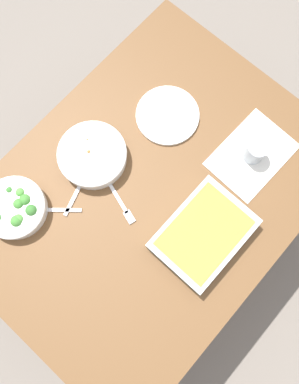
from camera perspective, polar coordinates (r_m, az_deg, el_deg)
ground_plane at (r=1.94m, az=0.00°, el=-4.89°), size 6.00×6.00×0.00m
dining_table at (r=1.30m, az=0.00°, el=-0.89°), size 1.20×0.90×0.74m
placemat at (r=1.29m, az=15.60°, el=5.59°), size 0.29×0.21×0.00m
stew_bowl at (r=1.23m, az=-8.83°, el=5.65°), size 0.23×0.23×0.06m
broccoli_bowl at (r=1.25m, az=-20.16°, el=-2.37°), size 0.21×0.21×0.07m
baking_dish at (r=1.17m, az=8.36°, el=-6.44°), size 0.30×0.22×0.06m
drink_cup at (r=1.26m, az=16.04°, el=6.11°), size 0.07×0.07×0.08m
side_plate at (r=1.30m, az=2.81°, el=11.81°), size 0.22×0.22×0.01m
spoon_by_stew at (r=1.24m, az=-10.69°, el=1.12°), size 0.17×0.07×0.01m
spoon_by_broccoli at (r=1.24m, az=-15.66°, el=-2.67°), size 0.13×0.14×0.01m
fork_on_table at (r=1.21m, az=-4.41°, el=-1.79°), size 0.07×0.17×0.01m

